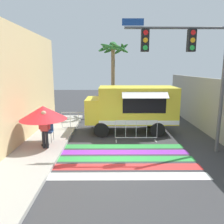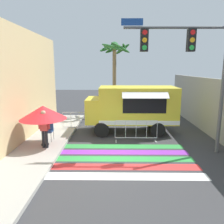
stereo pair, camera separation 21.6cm
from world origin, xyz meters
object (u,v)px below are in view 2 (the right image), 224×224
object	(u,v)px
patio_umbrella	(43,112)
folding_chair	(48,130)
barricade_front	(136,131)
traffic_signal_pole	(191,58)
vendor_person	(44,127)
barricade_side	(79,121)
food_truck	(131,106)
palm_tree	(115,60)

from	to	relation	value
patio_umbrella	folding_chair	size ratio (longest dim) A/B	2.35
patio_umbrella	barricade_front	size ratio (longest dim) A/B	0.99
traffic_signal_pole	vendor_person	distance (m)	7.13
patio_umbrella	barricade_side	distance (m)	3.49
barricade_front	food_truck	bearing A→B (deg)	95.53
patio_umbrella	folding_chair	bearing A→B (deg)	92.64
barricade_front	palm_tree	xyz separation A→B (m)	(-1.11, 6.02, 3.79)
patio_umbrella	traffic_signal_pole	bearing A→B (deg)	-4.05
patio_umbrella	vendor_person	xyz separation A→B (m)	(0.14, -0.38, -0.58)
food_truck	traffic_signal_pole	bearing A→B (deg)	-54.58
barricade_front	palm_tree	size ratio (longest dim) A/B	0.38
traffic_signal_pole	barricade_front	size ratio (longest dim) A/B	2.69
patio_umbrella	barricade_side	world-z (taller)	patio_umbrella
vendor_person	palm_tree	world-z (taller)	palm_tree
barricade_side	folding_chair	bearing A→B (deg)	-117.16
traffic_signal_pole	barricade_side	distance (m)	7.42
barricade_front	barricade_side	bearing A→B (deg)	147.42
vendor_person	palm_tree	size ratio (longest dim) A/B	0.31
palm_tree	barricade_front	bearing A→B (deg)	-79.54
traffic_signal_pole	barricade_side	world-z (taller)	traffic_signal_pole
folding_chair	barricade_front	xyz separation A→B (m)	(4.51, 0.24, -0.13)
palm_tree	traffic_signal_pole	bearing A→B (deg)	-66.63
folding_chair	palm_tree	distance (m)	8.01
vendor_person	barricade_side	distance (m)	3.65
folding_chair	vendor_person	world-z (taller)	vendor_person
traffic_signal_pole	patio_umbrella	size ratio (longest dim) A/B	2.72
food_truck	barricade_front	distance (m)	2.06
vendor_person	patio_umbrella	bearing A→B (deg)	106.34
barricade_front	barricade_side	xyz separation A→B (m)	(-3.30, 2.11, -0.00)
traffic_signal_pole	food_truck	bearing A→B (deg)	125.42
patio_umbrella	palm_tree	bearing A→B (deg)	64.27
folding_chair	barricade_side	bearing A→B (deg)	53.56
vendor_person	barricade_front	xyz separation A→B (m)	(4.34, 1.34, -0.59)
vendor_person	barricade_side	world-z (taller)	vendor_person
barricade_front	barricade_side	world-z (taller)	same
folding_chair	barricade_side	world-z (taller)	barricade_side
barricade_side	barricade_front	bearing A→B (deg)	-32.58
folding_chair	palm_tree	bearing A→B (deg)	52.24
food_truck	folding_chair	distance (m)	4.87
vendor_person	barricade_side	size ratio (longest dim) A/B	0.86
food_truck	barricade_side	world-z (taller)	food_truck
patio_umbrella	barricade_side	size ratio (longest dim) A/B	1.06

